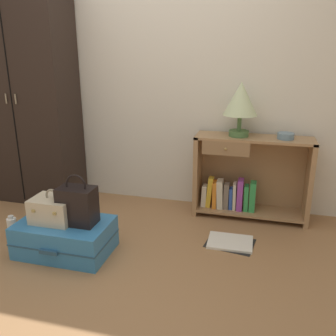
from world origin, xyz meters
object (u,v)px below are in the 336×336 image
Objects in this scene: wardrobe at (27,96)px; train_case at (53,209)px; bottle at (12,228)px; open_book_on_floor at (230,242)px; suitcase_large at (65,237)px; table_lamp at (241,101)px; handbag at (77,205)px; bookshelf at (246,179)px; bowl at (286,136)px.

wardrobe is 1.40m from train_case.
wardrobe reaches higher than bottle.
open_book_on_floor is at bearing 19.19° from train_case.
suitcase_large is 3.34× the size of bottle.
suitcase_large is at bearing -139.72° from table_lamp.
wardrobe reaches higher than table_lamp.
handbag is (0.97, -0.91, -0.65)m from wardrobe.
handbag is (-1.14, -0.99, 0.04)m from bookshelf.
bowl is 1.96m from suitcase_large.
table_lamp is (-0.09, -0.01, 0.70)m from bookshelf.
bookshelf reaches higher than suitcase_large.
wardrobe is 4.48× the size of table_lamp.
bowl is 2.37m from bottle.
bookshelf is 3.30× the size of train_case.
bookshelf is 4.90× the size of bottle.
suitcase_large is (-1.17, -0.99, -0.93)m from table_lamp.
handbag is at bearing -43.19° from wardrobe.
table_lamp is 0.48m from bowl.
suitcase_large is (0.86, -0.93, -0.91)m from wardrobe.
train_case is 1.38m from open_book_on_floor.
open_book_on_floor is at bearing -124.28° from bowl.
bottle is 0.51× the size of open_book_on_floor.
suitcase_large is 0.23m from train_case.
handbag is at bearing -4.55° from bottle.
bottle reaches higher than open_book_on_floor.
bowl reaches higher than suitcase_large.
wardrobe reaches higher than bowl.
suitcase_large is at bearing -173.59° from handbag.
train_case is (-1.34, -1.01, -0.01)m from bookshelf.
bookshelf is 1.63m from suitcase_large.
open_book_on_floor is (-0.37, -0.54, -0.76)m from bowl.
handbag is (-1.05, -0.98, -0.66)m from table_lamp.
table_lamp is (2.03, 0.06, 0.01)m from wardrobe.
bowl reaches higher than bookshelf.
bottle is at bearing -167.48° from open_book_on_floor.
bookshelf is at bearing 36.99° from train_case.
bookshelf is 2.02m from bottle.
bowl is at bearing 23.98° from bottle.
bowl is 1.96m from train_case.
train_case reaches higher than bottle.
bookshelf is at bearing 9.33° from table_lamp.
handbag is 0.94× the size of open_book_on_floor.
wardrobe reaches higher than bookshelf.
train_case reaches higher than open_book_on_floor.
open_book_on_floor is (1.19, 0.44, -0.12)m from suitcase_large.
handbag is at bearing -146.07° from bowl.
bottle is at bearing -151.96° from bookshelf.
train_case is at bearing -160.81° from open_book_on_floor.
table_lamp is 1.79m from suitcase_large.
table_lamp reaches higher than bookshelf.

